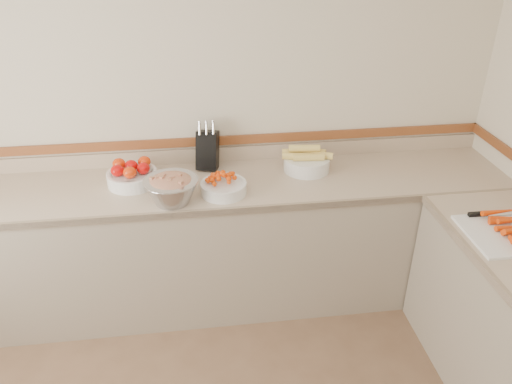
{
  "coord_description": "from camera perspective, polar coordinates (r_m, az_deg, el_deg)",
  "views": [
    {
      "loc": [
        0.03,
        -1.07,
        2.36
      ],
      "look_at": [
        0.35,
        1.35,
        1.0
      ],
      "focal_mm": 35.0,
      "sensor_mm": 36.0,
      "label": 1
    }
  ],
  "objects": [
    {
      "name": "corn_bowl",
      "position": [
        3.25,
        5.79,
        3.57
      ],
      "size": [
        0.33,
        0.3,
        0.18
      ],
      "color": "white",
      "rests_on": "counter_back"
    },
    {
      "name": "cherry_tomato_bowl",
      "position": [
        2.97,
        -3.74,
        0.71
      ],
      "size": [
        0.28,
        0.28,
        0.15
      ],
      "color": "white",
      "rests_on": "counter_back"
    },
    {
      "name": "back_wall",
      "position": [
        3.25,
        -7.76,
        9.81
      ],
      "size": [
        4.0,
        0.0,
        4.0
      ],
      "primitive_type": "plane",
      "rotation": [
        1.57,
        0.0,
        0.0
      ],
      "color": "beige",
      "rests_on": "ground_plane"
    },
    {
      "name": "counter_back",
      "position": [
        3.34,
        -6.73,
        -5.86
      ],
      "size": [
        4.0,
        0.65,
        1.08
      ],
      "color": "#C3AA8E",
      "rests_on": "ground_plane"
    },
    {
      "name": "rhubarb_bowl",
      "position": [
        2.89,
        -9.65,
        0.41
      ],
      "size": [
        0.32,
        0.32,
        0.18
      ],
      "color": "#B2B2BA",
      "rests_on": "counter_back"
    },
    {
      "name": "tomato_bowl",
      "position": [
        3.16,
        -13.99,
        1.94
      ],
      "size": [
        0.31,
        0.31,
        0.15
      ],
      "color": "white",
      "rests_on": "counter_back"
    },
    {
      "name": "knife_block",
      "position": [
        3.26,
        -5.57,
        4.89
      ],
      "size": [
        0.17,
        0.19,
        0.33
      ],
      "color": "black",
      "rests_on": "counter_back"
    }
  ]
}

